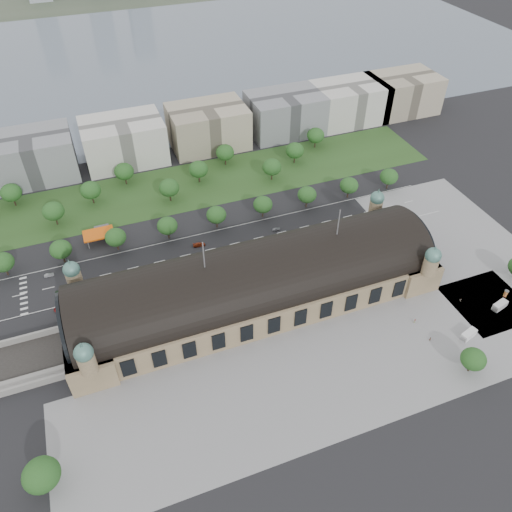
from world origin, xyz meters
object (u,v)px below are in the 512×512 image
object	(u,v)px
parked_car_0	(61,313)
parked_car_1	(61,307)
traffic_car_4	(219,256)
pedestrian_4	(476,355)
parked_car_3	(164,286)
pedestrian_2	(460,300)
parked_car_2	(91,298)
traffic_car_2	(68,300)
bus_west	(187,265)
pedestrian_0	(415,321)
parked_car_4	(128,289)
bus_east	(286,241)
petrol_station	(101,232)
bus_mid	(225,260)
traffic_car_6	(375,220)
advertising_column	(506,293)
traffic_car_5	(276,229)
traffic_car_1	(49,275)
parked_car_6	(178,276)
traffic_car_3	(199,245)
van_south	(468,335)
parked_car_5	(193,273)
pedestrian_1	(430,339)
van_east	(499,306)

from	to	relation	value
parked_car_0	parked_car_1	distance (m)	3.09
traffic_car_4	pedestrian_4	world-z (taller)	pedestrian_4
parked_car_3	pedestrian_2	size ratio (longest dim) A/B	2.15
parked_car_2	traffic_car_2	bearing A→B (deg)	-129.23
bus_west	pedestrian_0	distance (m)	98.74
parked_car_1	bus_west	world-z (taller)	bus_west
pedestrian_0	parked_car_4	bearing A→B (deg)	129.95
bus_east	pedestrian_2	size ratio (longest dim) A/B	6.47
petrol_station	bus_mid	size ratio (longest dim) A/B	1.12
traffic_car_4	traffic_car_6	distance (m)	80.72
bus_east	parked_car_0	bearing A→B (deg)	92.54
traffic_car_4	traffic_car_2	bearing A→B (deg)	-86.81
bus_mid	advertising_column	bearing A→B (deg)	-121.69
traffic_car_5	parked_car_2	size ratio (longest dim) A/B	0.70
traffic_car_1	parked_car_6	distance (m)	56.37
pedestrian_2	traffic_car_5	bearing A→B (deg)	5.85
parked_car_2	parked_car_3	xyz separation A→B (m)	(29.95, -4.00, -0.11)
bus_west	traffic_car_1	bearing A→B (deg)	68.71
traffic_car_3	pedestrian_0	world-z (taller)	pedestrian_0
traffic_car_6	parked_car_4	bearing A→B (deg)	-85.56
traffic_car_2	advertising_column	distance (m)	182.31
traffic_car_6	parked_car_0	size ratio (longest dim) A/B	1.46
bus_west	pedestrian_4	bearing A→B (deg)	-139.79
van_south	parked_car_5	bearing A→B (deg)	125.05
bus_mid	pedestrian_2	size ratio (longest dim) A/B	6.53
parked_car_0	traffic_car_1	bearing A→B (deg)	157.01
traffic_car_6	bus_east	xyz separation A→B (m)	(-48.27, -0.87, 0.92)
traffic_car_2	pedestrian_1	size ratio (longest dim) A/B	2.58
bus_east	traffic_car_1	bearing A→B (deg)	79.10
traffic_car_6	advertising_column	bearing A→B (deg)	22.63
petrol_station	traffic_car_1	xyz separation A→B (m)	(-25.25, -19.57, -2.28)
traffic_car_6	van_east	size ratio (longest dim) A/B	0.79
traffic_car_5	traffic_car_6	distance (m)	49.73
traffic_car_6	bus_east	bearing A→B (deg)	-86.75
traffic_car_6	pedestrian_4	distance (m)	85.90
parked_car_5	pedestrian_2	bearing A→B (deg)	23.14
traffic_car_1	pedestrian_2	bearing A→B (deg)	-118.34
parked_car_3	advertising_column	xyz separation A→B (m)	(132.52, -55.61, 0.98)
traffic_car_5	traffic_car_2	bearing A→B (deg)	102.38
traffic_car_6	van_south	world-z (taller)	van_south
traffic_car_3	pedestrian_2	world-z (taller)	pedestrian_2
traffic_car_3	bus_east	size ratio (longest dim) A/B	0.46
pedestrian_4	traffic_car_3	bearing A→B (deg)	-120.23
parked_car_4	bus_mid	size ratio (longest dim) A/B	0.36
traffic_car_3	advertising_column	size ratio (longest dim) A/B	1.76
parked_car_2	parked_car_5	distance (m)	43.73
traffic_car_3	parked_car_5	world-z (taller)	traffic_car_3
parked_car_6	traffic_car_5	bearing A→B (deg)	84.17
traffic_car_6	parked_car_3	world-z (taller)	traffic_car_6
petrol_station	traffic_car_5	world-z (taller)	petrol_station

